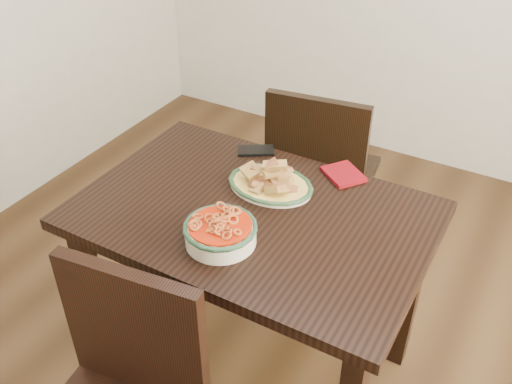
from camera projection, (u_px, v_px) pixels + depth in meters
The scene contains 7 objects.
floor at pixel (282, 358), 2.27m from camera, with size 3.50×3.50×0.00m, color #342110.
dining_table at pixel (253, 236), 1.88m from camera, with size 1.12×0.74×0.75m.
chair_far at pixel (320, 170), 2.47m from camera, with size 0.47×0.47×0.89m.
fish_plate at pixel (271, 177), 1.90m from camera, with size 0.29×0.23×0.11m.
noodle_bowl at pixel (220, 230), 1.67m from camera, with size 0.22×0.22×0.08m.
smartphone at pixel (256, 150), 2.11m from camera, with size 0.13×0.07×0.01m, color black.
napkin at pixel (343, 174), 1.98m from camera, with size 0.14×0.11×0.01m, color maroon.
Camera 1 is at (0.64, -1.32, 1.85)m, focal length 40.00 mm.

